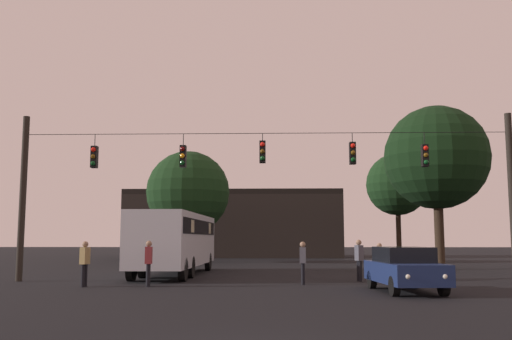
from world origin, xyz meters
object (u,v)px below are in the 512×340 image
Objects in this scene: pedestrian_crossing_center at (359,258)px; tree_left_silhouette at (397,185)px; car_near_right at (404,268)px; pedestrian_crossing_left at (85,261)px; city_bus at (176,237)px; tree_behind_building at (188,193)px; pedestrian_crossing_right at (149,260)px; pedestrian_trailing at (380,260)px; tree_right_far at (436,158)px; pedestrian_near_bus at (303,260)px.

tree_left_silhouette reaches higher than pedestrian_crossing_center.
car_near_right is at bearing -80.03° from pedestrian_crossing_center.
pedestrian_crossing_left reaches higher than car_near_right.
city_bus is 1.30× the size of tree_behind_building.
car_near_right is at bearing -11.01° from pedestrian_crossing_right.
tree_behind_building is at bearing 120.85° from pedestrian_trailing.
pedestrian_crossing_right is 1.07× the size of pedestrian_trailing.
tree_behind_building is at bearing 115.15° from car_near_right.
tree_right_far reaches higher than pedestrian_crossing_center.
tree_right_far is at bearing 40.60° from pedestrian_crossing_right.
pedestrian_crossing_center is (-0.83, 4.74, 0.21)m from car_near_right.
tree_right_far reaches higher than car_near_right.
tree_left_silhouette is at bearing 90.11° from tree_right_far.
pedestrian_crossing_right is at bearing -139.40° from tree_right_far.
car_near_right is at bearing -64.85° from tree_behind_building.
pedestrian_crossing_center is 21.90m from tree_left_silhouette.
pedestrian_crossing_left reaches higher than pedestrian_trailing.
pedestrian_crossing_center is at bearing -169.39° from pedestrian_trailing.
pedestrian_crossing_center is at bearing 15.83° from pedestrian_crossing_left.
city_bus is 1.30× the size of tree_left_silhouette.
pedestrian_near_bus is at bearing -111.36° from tree_left_silhouette.
pedestrian_near_bus reaches higher than pedestrian_trailing.
tree_right_far reaches higher than pedestrian_crossing_left.
pedestrian_crossing_left reaches higher than pedestrian_near_bus.
car_near_right is 0.52× the size of tree_behind_building.
city_bus is 16.47m from tree_right_far.
car_near_right is at bearing -8.21° from pedestrian_crossing_left.
car_near_right is 0.52× the size of tree_left_silhouette.
pedestrian_near_bus is (-3.32, 3.02, 0.16)m from car_near_right.
tree_right_far is at bearing 21.07° from city_bus.
city_bus reaches higher than pedestrian_near_bus.
car_near_right is 2.52× the size of pedestrian_crossing_center.
city_bus is 1.13× the size of tree_right_far.
tree_behind_building is (-11.03, 23.50, 4.51)m from car_near_right.
pedestrian_crossing_center reaches higher than pedestrian_crossing_left.
tree_behind_building is (0.60, 21.82, 4.34)m from pedestrian_crossing_left.
pedestrian_trailing is 0.19× the size of tree_behind_building.
pedestrian_crossing_center is 0.21× the size of tree_left_silhouette.
pedestrian_near_bus is (8.31, 1.34, -0.01)m from pedestrian_crossing_left.
pedestrian_crossing_right is (0.13, -6.83, -0.88)m from city_bus.
tree_left_silhouette is at bearing 54.13° from pedestrian_crossing_left.
pedestrian_trailing is at bearing 15.43° from pedestrian_crossing_left.
tree_right_far reaches higher than city_bus.
tree_right_far is at bearing -29.32° from tree_behind_building.
tree_behind_building reaches higher than pedestrian_crossing_right.
pedestrian_crossing_left is at bearing -143.40° from tree_right_far.
pedestrian_crossing_center is at bearing -24.49° from city_bus.
tree_behind_building is at bearing 96.41° from city_bus.
pedestrian_crossing_left is 29.39m from tree_left_silhouette.
pedestrian_near_bus is (-2.48, -1.72, -0.05)m from pedestrian_crossing_center.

